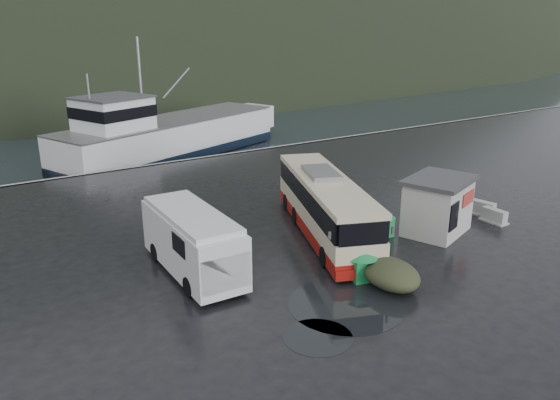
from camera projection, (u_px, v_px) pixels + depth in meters
ground at (314, 260)px, 24.21m from camera, size 160.00×160.00×0.00m
quay_edge at (152, 165)px, 40.12m from camera, size 160.00×0.60×1.50m
coach_bus at (325, 234)px, 27.10m from camera, size 6.54×11.14×3.07m
white_van at (194, 272)px, 23.04m from camera, size 2.45×6.59×2.73m
waste_bin_left at (361, 278)px, 22.45m from camera, size 1.22×1.22×1.42m
waste_bin_right at (381, 235)px, 26.94m from camera, size 1.01×1.01×1.36m
dome_tent at (390, 286)px, 21.81m from camera, size 2.31×2.98×1.08m
ticket_kiosk at (435, 232)px, 27.38m from camera, size 4.31×3.78×2.82m
jersey_barrier_a at (437, 228)px, 27.92m from camera, size 1.02×1.58×0.73m
jersey_barrier_b at (493, 222)px, 28.74m from camera, size 0.74×1.44×0.71m
jersey_barrier_c at (481, 214)px, 29.86m from camera, size 1.02×1.62×0.75m
fishing_trawler at (172, 141)px, 48.18m from camera, size 26.00×14.41×10.27m
puddles at (340, 311)px, 19.91m from camera, size 5.57×4.57×0.01m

